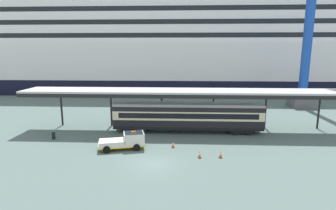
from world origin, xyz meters
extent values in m
plane|color=#536965|center=(0.00, 0.00, 0.00)|extent=(400.00, 400.00, 0.00)
cube|color=black|center=(9.61, 54.55, 1.96)|extent=(152.97, 26.94, 3.93)
cube|color=white|center=(9.61, 54.55, 8.51)|extent=(152.97, 26.94, 9.17)
cube|color=white|center=(9.61, 54.55, 14.69)|extent=(140.73, 24.78, 3.19)
cube|color=black|center=(9.61, 42.20, 14.85)|extent=(134.61, 0.12, 1.15)
cube|color=white|center=(9.61, 54.55, 17.88)|extent=(135.10, 23.79, 3.19)
cube|color=black|center=(9.61, 42.70, 18.04)|extent=(129.23, 0.12, 1.15)
cube|color=white|center=(9.61, 54.55, 21.06)|extent=(129.47, 22.80, 3.19)
cube|color=black|center=(9.61, 43.20, 21.22)|extent=(123.85, 0.12, 1.15)
cube|color=white|center=(9.61, 54.55, 24.25)|extent=(123.85, 21.81, 3.19)
cube|color=beige|center=(3.66, 11.87, 5.72)|extent=(45.52, 5.15, 0.25)
cube|color=black|center=(3.66, 9.39, 5.34)|extent=(45.52, 0.20, 0.50)
cylinder|color=black|center=(-15.31, 14.04, 2.80)|extent=(0.28, 0.28, 5.59)
cylinder|color=black|center=(-7.72, 14.04, 2.80)|extent=(0.28, 0.28, 5.59)
cylinder|color=black|center=(-0.13, 14.04, 2.80)|extent=(0.28, 0.28, 5.59)
cylinder|color=black|center=(7.45, 14.04, 2.80)|extent=(0.28, 0.28, 5.59)
cylinder|color=black|center=(15.04, 14.04, 2.80)|extent=(0.28, 0.28, 5.59)
cylinder|color=black|center=(22.63, 14.04, 2.80)|extent=(0.28, 0.28, 5.59)
cube|color=black|center=(3.66, 11.37, 0.85)|extent=(20.33, 2.80, 0.40)
cube|color=black|center=(3.66, 11.37, 1.50)|extent=(20.33, 2.80, 0.90)
cube|color=beige|center=(3.66, 11.37, 2.55)|extent=(20.33, 2.80, 1.20)
cube|color=black|center=(3.66, 10.00, 2.60)|extent=(18.71, 0.08, 0.72)
cube|color=black|center=(3.66, 11.37, 3.45)|extent=(20.33, 2.80, 0.60)
cube|color=#979797|center=(3.66, 11.37, 3.93)|extent=(20.33, 2.69, 0.36)
cube|color=black|center=(-3.66, 11.37, 0.45)|extent=(3.20, 2.35, 0.50)
cylinder|color=black|center=(-4.56, 10.19, 0.42)|extent=(0.84, 0.12, 0.84)
cylinder|color=black|center=(-2.76, 10.19, 0.42)|extent=(0.84, 0.12, 0.84)
cube|color=black|center=(10.98, 11.37, 0.45)|extent=(3.20, 2.35, 0.50)
cylinder|color=black|center=(10.08, 10.19, 0.42)|extent=(0.84, 0.12, 0.84)
cylinder|color=black|center=(11.88, 10.19, 0.42)|extent=(0.84, 0.12, 0.84)
cube|color=silver|center=(-4.12, 4.26, 0.58)|extent=(5.54, 3.25, 0.36)
cube|color=#F2B20C|center=(-4.12, 4.26, 0.45)|extent=(5.54, 3.27, 0.12)
cube|color=silver|center=(-2.71, 4.63, 1.31)|extent=(2.70, 2.44, 1.10)
cube|color=#19232D|center=(-2.71, 4.63, 1.66)|extent=(2.48, 2.31, 0.44)
cube|color=orange|center=(-2.71, 4.63, 1.94)|extent=(0.59, 0.33, 0.16)
cube|color=silver|center=(-5.12, 4.00, 0.94)|extent=(3.30, 2.59, 0.36)
cylinder|color=black|center=(-2.76, 5.65, 0.40)|extent=(0.84, 0.44, 0.80)
cylinder|color=black|center=(-2.26, 3.72, 0.40)|extent=(0.84, 0.44, 0.80)
cylinder|color=black|center=(-5.98, 4.81, 0.40)|extent=(0.84, 0.44, 0.80)
cylinder|color=black|center=(-5.48, 2.88, 0.40)|extent=(0.84, 0.44, 0.80)
cube|color=black|center=(4.74, 2.01, 0.02)|extent=(0.36, 0.36, 0.04)
cone|color=#EA590F|center=(4.74, 2.01, 0.40)|extent=(0.30, 0.30, 0.72)
cylinder|color=white|center=(4.74, 2.01, 0.44)|extent=(0.17, 0.17, 0.10)
cube|color=black|center=(1.83, 5.00, 0.02)|extent=(0.36, 0.36, 0.04)
cone|color=#EA590F|center=(1.83, 5.00, 0.41)|extent=(0.30, 0.30, 0.75)
cylinder|color=white|center=(1.83, 5.00, 0.45)|extent=(0.17, 0.17, 0.10)
cube|color=black|center=(6.97, 2.14, 0.02)|extent=(0.36, 0.36, 0.04)
cone|color=#EA590F|center=(6.97, 2.14, 0.41)|extent=(0.30, 0.30, 0.74)
cylinder|color=white|center=(6.97, 2.14, 0.44)|extent=(0.17, 0.17, 0.10)
cube|color=#595960|center=(26.86, 29.55, 1.20)|extent=(4.40, 4.40, 2.40)
cube|color=blue|center=(26.86, 29.55, 20.45)|extent=(1.30, 1.30, 36.11)
cylinder|color=black|center=(-13.61, 7.40, 0.35)|extent=(0.44, 0.44, 0.70)
sphere|color=black|center=(-13.61, 7.40, 0.72)|extent=(0.48, 0.48, 0.48)
camera|label=1|loc=(2.72, -25.46, 11.15)|focal=29.22mm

